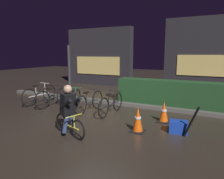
{
  "coord_description": "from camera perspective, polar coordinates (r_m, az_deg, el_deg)",
  "views": [
    {
      "loc": [
        2.96,
        -4.85,
        1.98
      ],
      "look_at": [
        0.2,
        0.6,
        0.9
      ],
      "focal_mm": 32.79,
      "sensor_mm": 36.0,
      "label": 1
    }
  ],
  "objects": [
    {
      "name": "sidewalk_curb",
      "position": [
        7.88,
        3.97,
        -4.1
      ],
      "size": [
        12.0,
        0.24,
        0.12
      ],
      "primitive_type": "cube",
      "color": "#56544F",
      "rests_on": "ground"
    },
    {
      "name": "ground_plane",
      "position": [
        6.01,
        -4.34,
        -9.22
      ],
      "size": [
        40.0,
        40.0,
        0.0
      ],
      "primitive_type": "plane",
      "color": "#2D261E"
    },
    {
      "name": "closed_umbrella",
      "position": [
        5.16,
        21.24,
        -8.47
      ],
      "size": [
        0.35,
        0.22,
        0.8
      ],
      "primitive_type": "cylinder",
      "rotation": [
        0.0,
        0.39,
        5.8
      ],
      "color": "black",
      "rests_on": "ground"
    },
    {
      "name": "parked_bike_leftmost",
      "position": [
        8.65,
        -19.51,
        -1.34
      ],
      "size": [
        0.46,
        1.74,
        0.8
      ],
      "rotation": [
        0.0,
        0.0,
        1.55
      ],
      "color": "black",
      "rests_on": "ground"
    },
    {
      "name": "parked_bike_center_left",
      "position": [
        7.59,
        -10.68,
        -2.71
      ],
      "size": [
        0.56,
        1.5,
        0.72
      ],
      "rotation": [
        0.0,
        0.0,
        1.88
      ],
      "color": "black",
      "rests_on": "ground"
    },
    {
      "name": "traffic_cone_far",
      "position": [
        6.17,
        14.26,
        -6.13
      ],
      "size": [
        0.36,
        0.36,
        0.61
      ],
      "color": "black",
      "rests_on": "ground"
    },
    {
      "name": "parked_bike_center_right",
      "position": [
        7.08,
        -6.29,
        -3.42
      ],
      "size": [
        0.46,
        1.62,
        0.75
      ],
      "rotation": [
        0.0,
        0.0,
        1.52
      ],
      "color": "black",
      "rests_on": "ground"
    },
    {
      "name": "storefront_left",
      "position": [
        13.15,
        -3.56,
        9.0
      ],
      "size": [
        4.37,
        0.54,
        3.52
      ],
      "color": "#262328",
      "rests_on": "ground"
    },
    {
      "name": "hedge_row",
      "position": [
        8.17,
        18.24,
        -1.09
      ],
      "size": [
        4.8,
        0.7,
        0.95
      ],
      "primitive_type": "cube",
      "color": "#214723",
      "rests_on": "ground"
    },
    {
      "name": "storefront_right",
      "position": [
        12.04,
        26.01,
        8.77
      ],
      "size": [
        4.8,
        0.54,
        3.87
      ],
      "color": "#262328",
      "rests_on": "ground"
    },
    {
      "name": "blue_crate",
      "position": [
        5.51,
        18.02,
        -9.88
      ],
      "size": [
        0.48,
        0.39,
        0.3
      ],
      "primitive_type": "cube",
      "rotation": [
        0.0,
        0.0,
        0.16
      ],
      "color": "#193DB7",
      "rests_on": "ground"
    },
    {
      "name": "parked_bike_left_mid",
      "position": [
        8.04,
        -16.07,
        -2.08
      ],
      "size": [
        0.46,
        1.66,
        0.77
      ],
      "rotation": [
        0.0,
        0.0,
        1.45
      ],
      "color": "black",
      "rests_on": "ground"
    },
    {
      "name": "cyclist",
      "position": [
        5.06,
        -11.82,
        -5.67
      ],
      "size": [
        1.15,
        0.63,
        1.25
      ],
      "rotation": [
        0.0,
        0.0,
        -0.3
      ],
      "color": "black",
      "rests_on": "ground"
    },
    {
      "name": "street_post",
      "position": [
        7.79,
        -11.79,
        3.61
      ],
      "size": [
        0.1,
        0.1,
        2.27
      ],
      "primitive_type": "cylinder",
      "color": "#2D2D33",
      "rests_on": "ground"
    },
    {
      "name": "parked_bike_right_mid",
      "position": [
        6.73,
        -0.25,
        -4.07
      ],
      "size": [
        0.46,
        1.62,
        0.75
      ],
      "rotation": [
        0.0,
        0.0,
        1.55
      ],
      "color": "black",
      "rests_on": "ground"
    },
    {
      "name": "traffic_cone_near",
      "position": [
        5.3,
        7.21,
        -8.37
      ],
      "size": [
        0.36,
        0.36,
        0.65
      ],
      "color": "black",
      "rests_on": "ground"
    }
  ]
}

